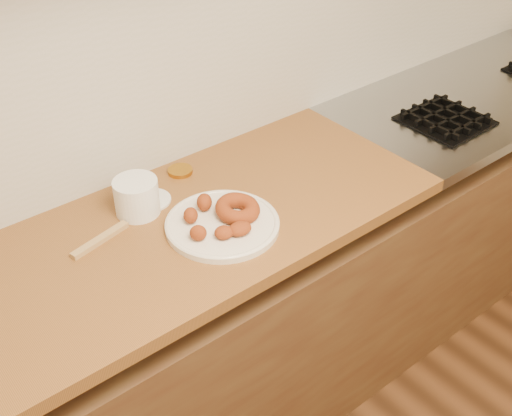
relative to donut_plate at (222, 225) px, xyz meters
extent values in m
cube|color=tan|center=(0.15, 0.39, 0.44)|extent=(4.00, 0.02, 2.70)
cube|color=brown|center=(0.15, 0.08, -0.52)|extent=(3.60, 0.60, 0.77)
cube|color=brown|center=(-0.50, 0.08, -0.03)|extent=(2.30, 0.62, 0.04)
cube|color=#9EA0A5|center=(1.30, 0.08, -0.03)|extent=(1.30, 0.62, 0.04)
cube|color=#BBB5AA|center=(0.15, 0.38, 0.29)|extent=(3.60, 0.02, 0.60)
cube|color=black|center=(0.95, 0.00, -0.01)|extent=(0.26, 0.26, 0.01)
cube|color=black|center=(0.86, 0.00, 0.01)|extent=(0.01, 0.24, 0.02)
cube|color=black|center=(0.95, -0.09, 0.01)|extent=(0.24, 0.01, 0.02)
cube|color=black|center=(0.92, 0.00, 0.01)|extent=(0.01, 0.24, 0.02)
cube|color=black|center=(0.95, -0.03, 0.01)|extent=(0.24, 0.01, 0.02)
cube|color=black|center=(0.98, 0.00, 0.01)|extent=(0.01, 0.24, 0.02)
cube|color=black|center=(0.95, 0.03, 0.01)|extent=(0.24, 0.01, 0.02)
cube|color=black|center=(1.04, 0.00, 0.01)|extent=(0.01, 0.24, 0.02)
cube|color=black|center=(0.95, 0.09, 0.01)|extent=(0.24, 0.01, 0.02)
cylinder|color=silver|center=(0.00, 0.00, 0.00)|extent=(0.31, 0.31, 0.02)
torus|color=brown|center=(0.05, 0.00, 0.03)|extent=(0.18, 0.18, 0.06)
ellipsoid|color=brown|center=(-0.06, 0.05, 0.03)|extent=(0.06, 0.06, 0.04)
ellipsoid|color=brown|center=(-0.09, -0.02, 0.03)|extent=(0.06, 0.06, 0.04)
ellipsoid|color=brown|center=(-0.04, -0.06, 0.03)|extent=(0.06, 0.06, 0.03)
ellipsoid|color=brown|center=(0.01, -0.07, 0.03)|extent=(0.07, 0.06, 0.03)
ellipsoid|color=brown|center=(0.00, 0.08, 0.03)|extent=(0.06, 0.07, 0.05)
cylinder|color=white|center=(-0.14, 0.20, 0.04)|extent=(0.12, 0.12, 0.10)
cylinder|color=silver|center=(-0.09, 0.23, -0.01)|extent=(0.15, 0.15, 0.01)
cylinder|color=#B07A1E|center=(0.06, 0.30, 0.00)|extent=(0.08, 0.08, 0.01)
cube|color=#AC8550|center=(-0.29, 0.15, 0.00)|extent=(0.18, 0.06, 0.01)
camera|label=1|loc=(-0.79, -1.12, 1.05)|focal=45.00mm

